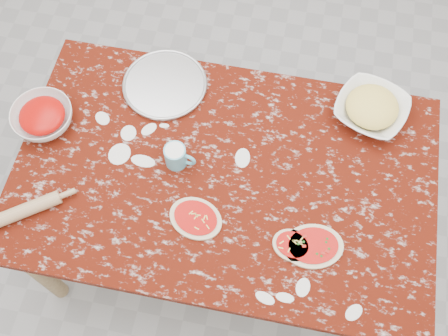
% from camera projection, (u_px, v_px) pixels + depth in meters
% --- Properties ---
extents(ground, '(4.00, 4.00, 0.00)m').
position_uv_depth(ground, '(224.00, 237.00, 2.68)').
color(ground, gray).
extents(worktable, '(1.60, 1.00, 0.75)m').
position_uv_depth(worktable, '(224.00, 183.00, 2.08)').
color(worktable, '#410D05').
rests_on(worktable, ground).
extents(pizza_tray, '(0.37, 0.37, 0.01)m').
position_uv_depth(pizza_tray, '(165.00, 85.00, 2.18)').
color(pizza_tray, '#B2B2B7').
rests_on(pizza_tray, worktable).
extents(sauce_bowl, '(0.29, 0.29, 0.08)m').
position_uv_depth(sauce_bowl, '(43.00, 118.00, 2.07)').
color(sauce_bowl, white).
rests_on(sauce_bowl, worktable).
extents(cheese_bowl, '(0.35, 0.35, 0.07)m').
position_uv_depth(cheese_bowl, '(371.00, 109.00, 2.09)').
color(cheese_bowl, white).
rests_on(cheese_bowl, worktable).
extents(flour_mug, '(0.12, 0.08, 0.10)m').
position_uv_depth(flour_mug, '(176.00, 156.00, 1.98)').
color(flour_mug, '#57AAC3').
rests_on(flour_mug, worktable).
extents(pizza_left, '(0.23, 0.20, 0.02)m').
position_uv_depth(pizza_left, '(196.00, 218.00, 1.92)').
color(pizza_left, beige).
rests_on(pizza_left, worktable).
extents(pizza_mid, '(0.16, 0.14, 0.02)m').
position_uv_depth(pizza_mid, '(292.00, 245.00, 1.88)').
color(pizza_mid, beige).
rests_on(pizza_mid, worktable).
extents(pizza_right, '(0.25, 0.21, 0.02)m').
position_uv_depth(pizza_right, '(313.00, 246.00, 1.87)').
color(pizza_right, beige).
rests_on(pizza_right, worktable).
extents(rolling_pin, '(0.24, 0.19, 0.05)m').
position_uv_depth(rolling_pin, '(26.00, 210.00, 1.92)').
color(rolling_pin, tan).
rests_on(rolling_pin, worktable).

